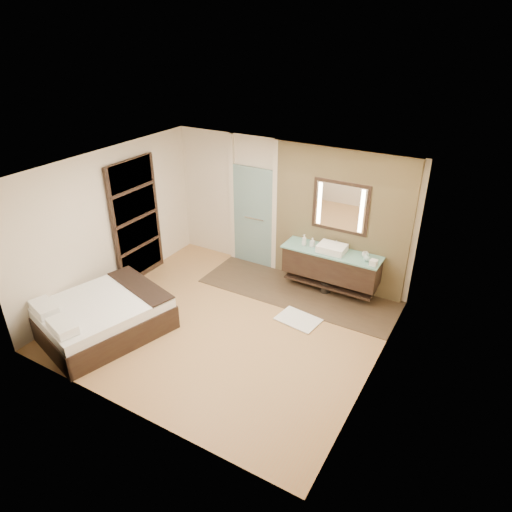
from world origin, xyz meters
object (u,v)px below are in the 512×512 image
Objects in this scene: bed at (103,316)px; mirror_unit at (340,207)px; vanity at (331,265)px; waste_bin at (326,287)px.

mirror_unit is at bearing 66.24° from bed.
bed is (-2.75, -3.31, -1.34)m from mirror_unit.
waste_bin is at bearing -123.85° from vanity.
vanity is 1.10m from mirror_unit.
waste_bin is (-0.05, -0.31, -1.53)m from mirror_unit.
mirror_unit is at bearing 81.53° from waste_bin.
mirror_unit is (0.00, 0.24, 1.07)m from vanity.
vanity is at bearing 56.15° from waste_bin.
vanity reaches higher than bed.
waste_bin is (-0.05, -0.07, -0.46)m from vanity.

